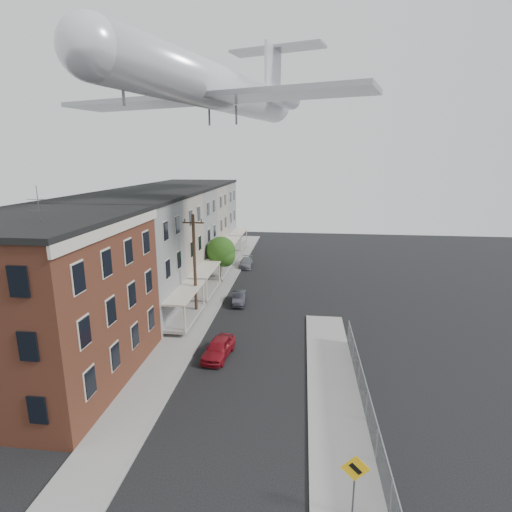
{
  "coord_description": "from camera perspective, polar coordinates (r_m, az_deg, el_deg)",
  "views": [
    {
      "loc": [
        3.37,
        -13.92,
        13.45
      ],
      "look_at": [
        0.95,
        6.86,
        8.35
      ],
      "focal_mm": 28.0,
      "sensor_mm": 36.0,
      "label": 1
    }
  ],
  "objects": [
    {
      "name": "utility_pole",
      "position": [
        34.3,
        -8.75,
        -1.27
      ],
      "size": [
        1.8,
        0.26,
        9.0
      ],
      "color": "black",
      "rests_on": "ground"
    },
    {
      "name": "row_house_e",
      "position": [
        60.97,
        -8.02,
        5.74
      ],
      "size": [
        11.98,
        7.0,
        10.3
      ],
      "color": "slate",
      "rests_on": "ground"
    },
    {
      "name": "corner_building",
      "position": [
        27.25,
        -28.27,
        -5.69
      ],
      "size": [
        10.31,
        12.3,
        12.15
      ],
      "color": "#3D1C13",
      "rests_on": "ground"
    },
    {
      "name": "ground",
      "position": [
        19.65,
        -5.84,
        -29.58
      ],
      "size": [
        120.0,
        120.0,
        0.0
      ],
      "primitive_type": "plane",
      "color": "black",
      "rests_on": "ground"
    },
    {
      "name": "street_tree",
      "position": [
        43.88,
        -4.89,
        0.5
      ],
      "size": [
        3.22,
        3.2,
        5.2
      ],
      "color": "black",
      "rests_on": "ground"
    },
    {
      "name": "chainlink_fence",
      "position": [
        22.94,
        15.56,
        -19.73
      ],
      "size": [
        0.06,
        18.06,
        1.9
      ],
      "color": "gray",
      "rests_on": "ground"
    },
    {
      "name": "sidewalk_right",
      "position": [
        24.09,
        11.28,
        -20.34
      ],
      "size": [
        3.0,
        26.0,
        0.12
      ],
      "primitive_type": "cube",
      "color": "gray",
      "rests_on": "ground"
    },
    {
      "name": "row_house_a",
      "position": [
        35.07,
        -19.51,
        -0.81
      ],
      "size": [
        11.98,
        7.0,
        10.3
      ],
      "color": "slate",
      "rests_on": "ground"
    },
    {
      "name": "curb_right",
      "position": [
        24.0,
        7.6,
        -20.3
      ],
      "size": [
        0.15,
        26.0,
        0.14
      ],
      "primitive_type": "cube",
      "color": "gray",
      "rests_on": "ground"
    },
    {
      "name": "row_house_d",
      "position": [
        54.3,
        -9.87,
        4.7
      ],
      "size": [
        11.98,
        7.0,
        10.3
      ],
      "color": "gray",
      "rests_on": "ground"
    },
    {
      "name": "airplane",
      "position": [
        36.21,
        -5.21,
        22.77
      ],
      "size": [
        26.53,
        30.35,
        8.78
      ],
      "color": "silver",
      "rests_on": "ground"
    },
    {
      "name": "curb_left",
      "position": [
        40.89,
        -4.2,
        -5.42
      ],
      "size": [
        0.15,
        62.0,
        0.14
      ],
      "primitive_type": "cube",
      "color": "gray",
      "rests_on": "ground"
    },
    {
      "name": "car_near",
      "position": [
        28.56,
        -5.37,
        -12.96
      ],
      "size": [
        2.03,
        4.03,
        1.32
      ],
      "primitive_type": "imported",
      "rotation": [
        0.0,
        0.0,
        -0.13
      ],
      "color": "maroon",
      "rests_on": "ground"
    },
    {
      "name": "car_mid",
      "position": [
        38.21,
        -2.42,
        -6.01
      ],
      "size": [
        1.54,
        3.52,
        1.13
      ],
      "primitive_type": "imported",
      "rotation": [
        0.0,
        0.0,
        0.1
      ],
      "color": "black",
      "rests_on": "ground"
    },
    {
      "name": "row_house_b",
      "position": [
        41.28,
        -15.31,
        1.6
      ],
      "size": [
        11.98,
        7.0,
        10.3
      ],
      "color": "gray",
      "rests_on": "ground"
    },
    {
      "name": "warning_sign",
      "position": [
        17.46,
        13.93,
        -28.24
      ],
      "size": [
        1.1,
        0.11,
        2.8
      ],
      "color": "#515156",
      "rests_on": "ground"
    },
    {
      "name": "sidewalk_left",
      "position": [
        41.18,
        -6.19,
        -5.34
      ],
      "size": [
        3.0,
        62.0,
        0.12
      ],
      "primitive_type": "cube",
      "color": "gray",
      "rests_on": "ground"
    },
    {
      "name": "row_house_c",
      "position": [
        47.72,
        -12.22,
        3.37
      ],
      "size": [
        11.98,
        7.0,
        10.3
      ],
      "color": "slate",
      "rests_on": "ground"
    },
    {
      "name": "car_far",
      "position": [
        50.92,
        -1.44,
        -0.95
      ],
      "size": [
        1.69,
        3.89,
        1.11
      ],
      "primitive_type": "imported",
      "rotation": [
        0.0,
        0.0,
        0.03
      ],
      "color": "slate",
      "rests_on": "ground"
    }
  ]
}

